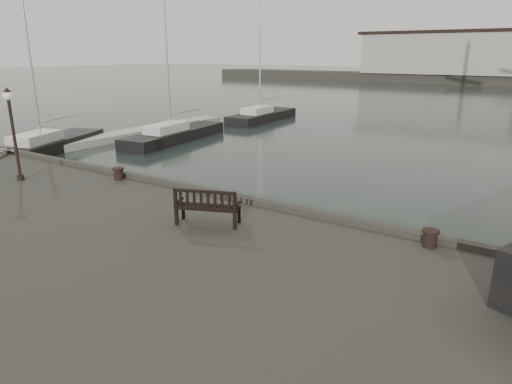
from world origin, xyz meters
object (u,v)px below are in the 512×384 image
(bollard_left, at_px, (119,174))
(bollard_right, at_px, (430,238))
(bench, at_px, (208,213))
(yacht_d, at_px, (262,118))
(yacht_c, at_px, (175,137))
(lamp_post, at_px, (12,122))
(yacht_a, at_px, (47,148))

(bollard_left, distance_m, bollard_right, 11.56)
(bench, distance_m, bollard_left, 6.19)
(yacht_d, bearing_deg, bench, -63.38)
(bench, bearing_deg, yacht_c, 113.97)
(bollard_left, bearing_deg, yacht_c, 126.06)
(bollard_left, xyz_separation_m, bollard_right, (11.56, 0.04, -0.01))
(lamp_post, relative_size, yacht_d, 0.29)
(yacht_d, bearing_deg, bollard_right, -53.37)
(yacht_a, height_order, yacht_d, yacht_a)
(yacht_c, bearing_deg, yacht_d, 84.15)
(bollard_right, height_order, yacht_d, yacht_d)
(bollard_right, bearing_deg, bollard_left, -179.78)
(bench, bearing_deg, lamp_post, 160.17)
(bollard_left, distance_m, yacht_a, 15.14)
(yacht_a, bearing_deg, yacht_d, 57.49)
(yacht_a, xyz_separation_m, yacht_d, (3.91, 19.94, -0.01))
(lamp_post, bearing_deg, bench, 2.09)
(bollard_left, height_order, yacht_c, yacht_c)
(yacht_a, relative_size, yacht_d, 1.11)
(bollard_right, relative_size, lamp_post, 0.13)
(bench, xyz_separation_m, yacht_c, (-15.61, 15.13, -1.65))
(bench, bearing_deg, bollard_right, -3.68)
(bench, distance_m, yacht_a, 21.29)
(bench, xyz_separation_m, yacht_d, (-15.93, 27.48, -1.66))
(bollard_left, height_order, yacht_a, yacht_a)
(bench, relative_size, yacht_c, 0.14)
(bollard_right, relative_size, yacht_d, 0.04)
(yacht_d, bearing_deg, lamp_post, -79.46)
(yacht_c, bearing_deg, lamp_post, -74.14)
(bollard_left, bearing_deg, yacht_d, 111.31)
(bench, height_order, bollard_right, bench)
(bollard_right, bearing_deg, yacht_c, 148.02)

